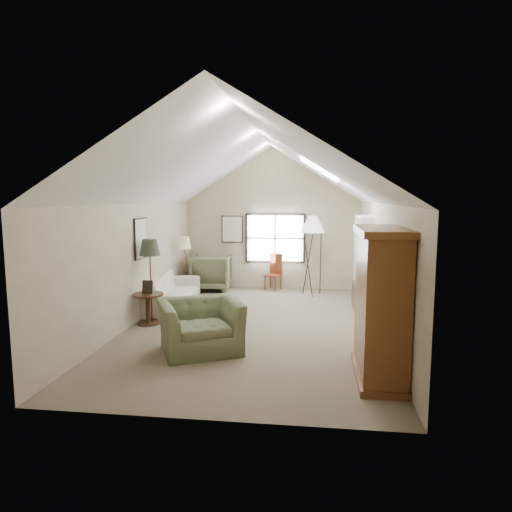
# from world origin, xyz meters

# --- Properties ---
(room_shell) EXTENTS (5.01, 8.01, 4.00)m
(room_shell) POSITION_xyz_m (0.00, 0.00, 3.21)
(room_shell) COLOR #6A5D4B
(room_shell) RESTS_ON ground
(window) EXTENTS (1.72, 0.08, 1.42)m
(window) POSITION_xyz_m (0.10, 3.96, 1.45)
(window) COLOR black
(window) RESTS_ON room_shell
(skylight) EXTENTS (0.80, 1.20, 0.52)m
(skylight) POSITION_xyz_m (1.30, 0.90, 3.22)
(skylight) COLOR white
(skylight) RESTS_ON room_shell
(wall_art) EXTENTS (1.97, 3.71, 0.88)m
(wall_art) POSITION_xyz_m (-1.88, 1.94, 1.73)
(wall_art) COLOR black
(wall_art) RESTS_ON room_shell
(armoire) EXTENTS (0.60, 1.50, 2.20)m
(armoire) POSITION_xyz_m (2.18, -2.40, 1.10)
(armoire) COLOR brown
(armoire) RESTS_ON ground
(tv_alcove) EXTENTS (0.32, 1.30, 2.10)m
(tv_alcove) POSITION_xyz_m (2.34, 1.60, 1.15)
(tv_alcove) COLOR white
(tv_alcove) RESTS_ON ground
(media_console) EXTENTS (0.34, 1.18, 0.60)m
(media_console) POSITION_xyz_m (2.32, 1.60, 0.30)
(media_console) COLOR #382316
(media_console) RESTS_ON ground
(tv_panel) EXTENTS (0.05, 0.90, 0.55)m
(tv_panel) POSITION_xyz_m (2.32, 1.60, 0.92)
(tv_panel) COLOR black
(tv_panel) RESTS_ON media_console
(sofa) EXTENTS (1.27, 2.66, 0.75)m
(sofa) POSITION_xyz_m (-2.20, 1.48, 0.38)
(sofa) COLOR beige
(sofa) RESTS_ON ground
(armchair_near) EXTENTS (1.71, 1.64, 0.87)m
(armchair_near) POSITION_xyz_m (-0.71, -1.60, 0.44)
(armchair_near) COLOR #5D6849
(armchair_near) RESTS_ON ground
(armchair_far) EXTENTS (1.14, 1.17, 1.00)m
(armchair_far) POSITION_xyz_m (-1.67, 3.47, 0.50)
(armchair_far) COLOR #5C5F43
(armchair_far) RESTS_ON ground
(coffee_table) EXTENTS (0.94, 0.73, 0.42)m
(coffee_table) POSITION_xyz_m (-0.83, 0.51, 0.21)
(coffee_table) COLOR #3E2D19
(coffee_table) RESTS_ON ground
(bowl) EXTENTS (0.26, 0.26, 0.05)m
(bowl) POSITION_xyz_m (-0.83, 0.51, 0.45)
(bowl) COLOR #3A1F18
(bowl) RESTS_ON coffee_table
(side_table) EXTENTS (0.71, 0.71, 0.64)m
(side_table) POSITION_xyz_m (-2.20, -0.12, 0.32)
(side_table) COLOR #3C2618
(side_table) RESTS_ON ground
(side_chair) EXTENTS (0.52, 0.52, 1.02)m
(side_chair) POSITION_xyz_m (0.07, 3.70, 0.51)
(side_chair) COLOR brown
(side_chair) RESTS_ON ground
(tripod_lamp) EXTENTS (0.71, 0.71, 2.17)m
(tripod_lamp) POSITION_xyz_m (1.17, 3.10, 1.09)
(tripod_lamp) COLOR white
(tripod_lamp) RESTS_ON ground
(dark_lamp) EXTENTS (0.47, 0.47, 1.80)m
(dark_lamp) POSITION_xyz_m (-2.20, 0.08, 0.90)
(dark_lamp) COLOR black
(dark_lamp) RESTS_ON ground
(tan_lamp) EXTENTS (0.35, 0.35, 1.61)m
(tan_lamp) POSITION_xyz_m (-2.20, 2.68, 0.81)
(tan_lamp) COLOR tan
(tan_lamp) RESTS_ON ground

